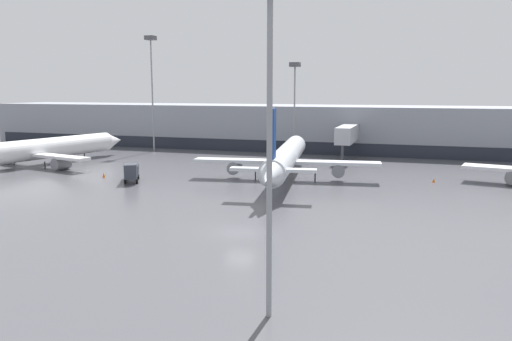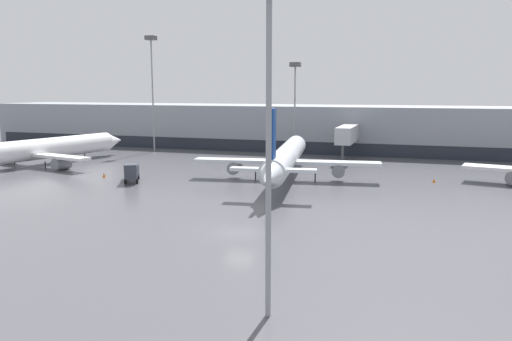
{
  "view_description": "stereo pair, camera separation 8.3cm",
  "coord_description": "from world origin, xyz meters",
  "px_view_note": "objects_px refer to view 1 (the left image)",
  "views": [
    {
      "loc": [
        14.24,
        -39.09,
        12.12
      ],
      "look_at": [
        -3.32,
        14.56,
        3.0
      ],
      "focal_mm": 35.0,
      "sensor_mm": 36.0,
      "label": 1
    },
    {
      "loc": [
        14.32,
        -39.07,
        12.12
      ],
      "look_at": [
        -3.32,
        14.56,
        3.0
      ],
      "focal_mm": 35.0,
      "sensor_mm": 36.0,
      "label": 2
    }
  ],
  "objects_px": {
    "traffic_cone_3": "(104,175)",
    "apron_light_mast_4": "(151,63)",
    "parked_jet_1": "(286,158)",
    "apron_light_mast_2": "(295,82)",
    "parked_jet_0": "(33,150)",
    "traffic_cone_0": "(434,180)",
    "service_truck_1": "(132,171)",
    "apron_light_mast_3": "(270,49)",
    "traffic_cone_2": "(72,159)"
  },
  "relations": [
    {
      "from": "traffic_cone_3",
      "to": "apron_light_mast_4",
      "type": "height_order",
      "value": "apron_light_mast_4"
    },
    {
      "from": "parked_jet_0",
      "to": "service_truck_1",
      "type": "bearing_deg",
      "value": -94.04
    },
    {
      "from": "service_truck_1",
      "to": "apron_light_mast_4",
      "type": "bearing_deg",
      "value": 176.08
    },
    {
      "from": "parked_jet_0",
      "to": "apron_light_mast_2",
      "type": "distance_m",
      "value": 46.43
    },
    {
      "from": "apron_light_mast_3",
      "to": "traffic_cone_3",
      "type": "bearing_deg",
      "value": 135.02
    },
    {
      "from": "traffic_cone_0",
      "to": "traffic_cone_2",
      "type": "xyz_separation_m",
      "value": [
        -59.54,
        2.72,
        -0.01
      ]
    },
    {
      "from": "parked_jet_1",
      "to": "traffic_cone_2",
      "type": "distance_m",
      "value": 41.11
    },
    {
      "from": "service_truck_1",
      "to": "traffic_cone_2",
      "type": "relative_size",
      "value": 10.44
    },
    {
      "from": "traffic_cone_0",
      "to": "traffic_cone_2",
      "type": "distance_m",
      "value": 59.6
    },
    {
      "from": "apron_light_mast_4",
      "to": "parked_jet_1",
      "type": "bearing_deg",
      "value": -34.83
    },
    {
      "from": "parked_jet_0",
      "to": "traffic_cone_2",
      "type": "xyz_separation_m",
      "value": [
        1.31,
        7.74,
        -2.33
      ]
    },
    {
      "from": "parked_jet_1",
      "to": "apron_light_mast_3",
      "type": "height_order",
      "value": "apron_light_mast_3"
    },
    {
      "from": "traffic_cone_3",
      "to": "apron_light_mast_3",
      "type": "relative_size",
      "value": 0.04
    },
    {
      "from": "traffic_cone_2",
      "to": "apron_light_mast_2",
      "type": "relative_size",
      "value": 0.03
    },
    {
      "from": "apron_light_mast_3",
      "to": "parked_jet_1",
      "type": "bearing_deg",
      "value": 103.5
    },
    {
      "from": "apron_light_mast_3",
      "to": "apron_light_mast_4",
      "type": "distance_m",
      "value": 76.72
    },
    {
      "from": "traffic_cone_3",
      "to": "apron_light_mast_2",
      "type": "distance_m",
      "value": 39.62
    },
    {
      "from": "parked_jet_0",
      "to": "parked_jet_1",
      "type": "xyz_separation_m",
      "value": [
        41.7,
        0.57,
        0.48
      ]
    },
    {
      "from": "traffic_cone_0",
      "to": "apron_light_mast_2",
      "type": "bearing_deg",
      "value": 138.58
    },
    {
      "from": "parked_jet_0",
      "to": "apron_light_mast_3",
      "type": "bearing_deg",
      "value": -114.66
    },
    {
      "from": "apron_light_mast_3",
      "to": "parked_jet_0",
      "type": "bearing_deg",
      "value": 142.28
    },
    {
      "from": "service_truck_1",
      "to": "traffic_cone_3",
      "type": "xyz_separation_m",
      "value": [
        -5.58,
        1.7,
        -1.13
      ]
    },
    {
      "from": "parked_jet_1",
      "to": "traffic_cone_0",
      "type": "distance_m",
      "value": 19.87
    },
    {
      "from": "parked_jet_1",
      "to": "apron_light_mast_4",
      "type": "height_order",
      "value": "apron_light_mast_4"
    },
    {
      "from": "traffic_cone_3",
      "to": "apron_light_mast_3",
      "type": "height_order",
      "value": "apron_light_mast_3"
    },
    {
      "from": "parked_jet_1",
      "to": "apron_light_mast_2",
      "type": "distance_m",
      "value": 28.49
    },
    {
      "from": "parked_jet_1",
      "to": "apron_light_mast_4",
      "type": "relative_size",
      "value": 1.67
    },
    {
      "from": "parked_jet_1",
      "to": "traffic_cone_2",
      "type": "relative_size",
      "value": 68.13
    },
    {
      "from": "service_truck_1",
      "to": "traffic_cone_0",
      "type": "distance_m",
      "value": 40.29
    },
    {
      "from": "service_truck_1",
      "to": "traffic_cone_3",
      "type": "distance_m",
      "value": 5.94
    },
    {
      "from": "parked_jet_1",
      "to": "traffic_cone_0",
      "type": "relative_size",
      "value": 64.99
    },
    {
      "from": "apron_light_mast_2",
      "to": "apron_light_mast_4",
      "type": "bearing_deg",
      "value": -174.35
    },
    {
      "from": "parked_jet_0",
      "to": "apron_light_mast_4",
      "type": "height_order",
      "value": "apron_light_mast_4"
    },
    {
      "from": "parked_jet_0",
      "to": "traffic_cone_2",
      "type": "distance_m",
      "value": 8.19
    },
    {
      "from": "service_truck_1",
      "to": "parked_jet_1",
      "type": "bearing_deg",
      "value": 82.65
    },
    {
      "from": "traffic_cone_2",
      "to": "apron_light_mast_4",
      "type": "xyz_separation_m",
      "value": [
        7.08,
        16.0,
        16.98
      ]
    },
    {
      "from": "parked_jet_0",
      "to": "apron_light_mast_2",
      "type": "bearing_deg",
      "value": -40.92
    },
    {
      "from": "apron_light_mast_3",
      "to": "apron_light_mast_4",
      "type": "relative_size",
      "value": 0.79
    },
    {
      "from": "parked_jet_1",
      "to": "service_truck_1",
      "type": "relative_size",
      "value": 6.52
    },
    {
      "from": "traffic_cone_2",
      "to": "parked_jet_0",
      "type": "bearing_deg",
      "value": -99.62
    },
    {
      "from": "service_truck_1",
      "to": "traffic_cone_2",
      "type": "distance_m",
      "value": 25.67
    },
    {
      "from": "service_truck_1",
      "to": "apron_light_mast_3",
      "type": "distance_m",
      "value": 45.61
    },
    {
      "from": "parked_jet_0",
      "to": "parked_jet_1",
      "type": "relative_size",
      "value": 1.0
    },
    {
      "from": "parked_jet_0",
      "to": "apron_light_mast_4",
      "type": "bearing_deg",
      "value": -6.41
    },
    {
      "from": "traffic_cone_0",
      "to": "traffic_cone_3",
      "type": "relative_size",
      "value": 0.88
    },
    {
      "from": "service_truck_1",
      "to": "traffic_cone_3",
      "type": "bearing_deg",
      "value": -135.39
    },
    {
      "from": "parked_jet_1",
      "to": "traffic_cone_0",
      "type": "bearing_deg",
      "value": -85.4
    },
    {
      "from": "parked_jet_0",
      "to": "parked_jet_1",
      "type": "height_order",
      "value": "parked_jet_1"
    },
    {
      "from": "service_truck_1",
      "to": "apron_light_mast_4",
      "type": "xyz_separation_m",
      "value": [
        -13.99,
        30.63,
        15.8
      ]
    },
    {
      "from": "service_truck_1",
      "to": "apron_light_mast_3",
      "type": "bearing_deg",
      "value": 12.97
    }
  ]
}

